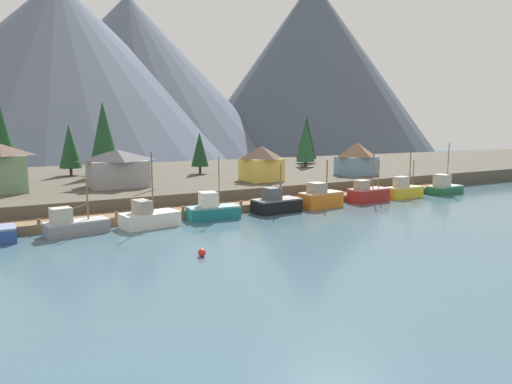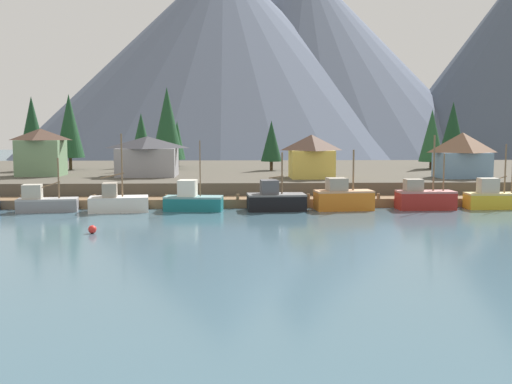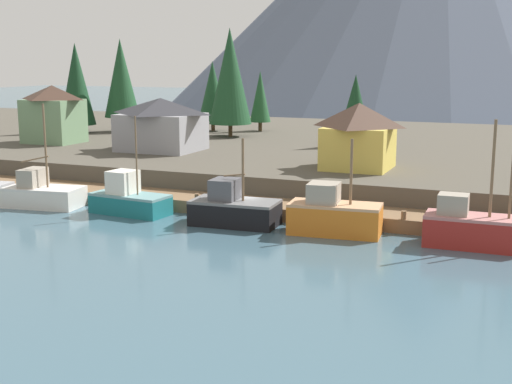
{
  "view_description": "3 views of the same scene",
  "coord_description": "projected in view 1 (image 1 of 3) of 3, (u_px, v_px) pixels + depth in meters",
  "views": [
    {
      "loc": [
        -31.1,
        -51.16,
        10.99
      ],
      "look_at": [
        0.21,
        3.57,
        2.04
      ],
      "focal_mm": 31.49,
      "sensor_mm": 36.0,
      "label": 1
    },
    {
      "loc": [
        -4.56,
        -66.93,
        8.64
      ],
      "look_at": [
        -1.88,
        1.66,
        1.68
      ],
      "focal_mm": 42.13,
      "sensor_mm": 36.0,
      "label": 2
    },
    {
      "loc": [
        20.08,
        -45.86,
        11.79
      ],
      "look_at": [
        0.08,
        2.37,
        1.66
      ],
      "focal_mm": 47.74,
      "sensor_mm": 36.0,
      "label": 3
    }
  ],
  "objects": [
    {
      "name": "ground_plane",
      "position": [
        208.0,
        195.0,
        78.05
      ],
      "size": [
        400.0,
        400.0,
        1.0
      ],
      "primitive_type": "cube",
      "color": "#3D5B6B"
    },
    {
      "name": "dock",
      "position": [
        260.0,
        204.0,
        62.43
      ],
      "size": [
        80.0,
        4.0,
        1.6
      ],
      "color": "brown",
      "rests_on": "ground_plane"
    },
    {
      "name": "shoreline_bank",
      "position": [
        183.0,
        178.0,
        88.12
      ],
      "size": [
        400.0,
        56.0,
        2.5
      ],
      "primitive_type": "cube",
      "color": "#4C473D",
      "rests_on": "ground_plane"
    },
    {
      "name": "mountain_west_peak",
      "position": [
        62.0,
        69.0,
        176.38
      ],
      "size": [
        142.05,
        142.05,
        68.39
      ],
      "primitive_type": "cone",
      "color": "slate",
      "rests_on": "ground_plane"
    },
    {
      "name": "mountain_central_peak",
      "position": [
        131.0,
        75.0,
        198.62
      ],
      "size": [
        130.88,
        130.88,
        68.58
      ],
      "primitive_type": "cone",
      "color": "slate",
      "rests_on": "ground_plane"
    },
    {
      "name": "mountain_east_peak",
      "position": [
        312.0,
        67.0,
        219.14
      ],
      "size": [
        117.63,
        117.63,
        81.4
      ],
      "primitive_type": "cone",
      "color": "#475160",
      "rests_on": "ground_plane"
    },
    {
      "name": "fishing_boat_grey",
      "position": [
        74.0,
        225.0,
        46.85
      ],
      "size": [
        6.56,
        3.38,
        5.79
      ],
      "rotation": [
        0.0,
        0.0,
        0.15
      ],
      "color": "gray",
      "rests_on": "ground_plane"
    },
    {
      "name": "fishing_boat_white",
      "position": [
        149.0,
        217.0,
        50.43
      ],
      "size": [
        6.6,
        3.97,
        8.39
      ],
      "rotation": [
        0.0,
        0.0,
        0.14
      ],
      "color": "silver",
      "rests_on": "ground_plane"
    },
    {
      "name": "fishing_boat_teal",
      "position": [
        212.0,
        210.0,
        54.73
      ],
      "size": [
        6.48,
        3.23,
        7.65
      ],
      "rotation": [
        0.0,
        0.0,
        -0.1
      ],
      "color": "#196B70",
      "rests_on": "ground_plane"
    },
    {
      "name": "fishing_boat_black",
      "position": [
        276.0,
        204.0,
        59.03
      ],
      "size": [
        6.43,
        3.51,
        6.36
      ],
      "rotation": [
        0.0,
        0.0,
        0.06
      ],
      "color": "black",
      "rests_on": "ground_plane"
    },
    {
      "name": "fishing_boat_orange",
      "position": [
        320.0,
        198.0,
        62.79
      ],
      "size": [
        6.48,
        3.26,
        6.63
      ],
      "rotation": [
        0.0,
        0.0,
        0.1
      ],
      "color": "#CC6B1E",
      "rests_on": "ground_plane"
    },
    {
      "name": "fishing_boat_red",
      "position": [
        368.0,
        194.0,
        67.52
      ],
      "size": [
        6.31,
        2.8,
        8.22
      ],
      "rotation": [
        0.0,
        0.0,
        0.02
      ],
      "color": "maroon",
      "rests_on": "ground_plane"
    },
    {
      "name": "fishing_boat_yellow",
      "position": [
        404.0,
        190.0,
        71.59
      ],
      "size": [
        6.26,
        2.39,
        7.22
      ],
      "rotation": [
        0.0,
        0.0,
        0.0
      ],
      "color": "gold",
      "rests_on": "ground_plane"
    },
    {
      "name": "fishing_boat_green",
      "position": [
        444.0,
        187.0,
        75.71
      ],
      "size": [
        6.41,
        3.25,
        8.57
      ],
      "rotation": [
        0.0,
        0.0,
        0.06
      ],
      "color": "#1E5B3D",
      "rests_on": "ground_plane"
    },
    {
      "name": "house_yellow",
      "position": [
        261.0,
        163.0,
        72.93
      ],
      "size": [
        5.83,
        5.89,
        5.7
      ],
      "color": "gold",
      "rests_on": "shoreline_bank"
    },
    {
      "name": "house_blue",
      "position": [
        356.0,
        158.0,
        82.13
      ],
      "size": [
        6.74,
        5.23,
        5.98
      ],
      "color": "#6689A8",
      "rests_on": "shoreline_bank"
    },
    {
      "name": "house_green",
      "position": [
        1.0,
        168.0,
        59.32
      ],
      "size": [
        6.21,
        5.04,
        6.51
      ],
      "color": "#6B8E66",
      "rests_on": "shoreline_bank"
    },
    {
      "name": "house_grey",
      "position": [
        117.0,
        168.0,
        65.66
      ],
      "size": [
        8.3,
        6.85,
        5.45
      ],
      "color": "gray",
      "rests_on": "shoreline_bank"
    },
    {
      "name": "conifer_near_left",
      "position": [
        200.0,
        149.0,
        83.84
      ],
      "size": [
        3.3,
        3.3,
        7.8
      ],
      "color": "#4C3823",
      "rests_on": "shoreline_bank"
    },
    {
      "name": "conifer_mid_left",
      "position": [
        307.0,
        138.0,
        109.74
      ],
      "size": [
        4.99,
        4.99,
        11.36
      ],
      "color": "#4C3823",
      "rests_on": "shoreline_bank"
    },
    {
      "name": "conifer_mid_right",
      "position": [
        101.0,
        149.0,
        85.62
      ],
      "size": [
        2.78,
        2.78,
        7.93
      ],
      "color": "#4C3823",
      "rests_on": "shoreline_bank"
    },
    {
      "name": "conifer_back_left",
      "position": [
        70.0,
        146.0,
        80.65
      ],
      "size": [
        3.87,
        3.87,
        9.21
      ],
      "color": "#4C3823",
      "rests_on": "shoreline_bank"
    },
    {
      "name": "conifer_back_right",
      "position": [
        306.0,
        142.0,
        98.87
      ],
      "size": [
        4.08,
        4.08,
        9.68
      ],
      "color": "#4C3823",
      "rests_on": "shoreline_bank"
    },
    {
      "name": "conifer_centre",
      "position": [
        104.0,
        135.0,
        78.25
      ],
      "size": [
        5.24,
        5.24,
        13.18
      ],
      "color": "#4C3823",
      "rests_on": "shoreline_bank"
    },
    {
      "name": "conifer_far_left",
      "position": [
        2.0,
        138.0,
        70.44
      ],
      "size": [
        4.57,
        4.57,
        12.05
      ],
      "color": "#4C3823",
      "rests_on": "shoreline_bank"
    },
    {
      "name": "channel_buoy",
      "position": [
        202.0,
        253.0,
        38.77
      ],
      "size": [
        0.7,
        0.7,
        0.7
      ],
      "primitive_type": "sphere",
      "color": "red",
      "rests_on": "ground_plane"
    }
  ]
}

